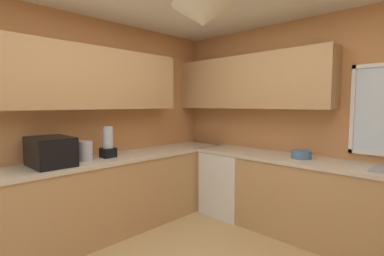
{
  "coord_description": "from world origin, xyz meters",
  "views": [
    {
      "loc": [
        1.34,
        -1.5,
        1.51
      ],
      "look_at": [
        -0.64,
        0.55,
        1.27
      ],
      "focal_mm": 26.41,
      "sensor_mm": 36.0,
      "label": 1
    }
  ],
  "objects_px": {
    "blender_appliance": "(108,143)",
    "dishwasher": "(229,183)",
    "kettle": "(86,151)",
    "bowl": "(301,154)",
    "microwave": "(51,151)"
  },
  "relations": [
    {
      "from": "dishwasher",
      "to": "microwave",
      "type": "bearing_deg",
      "value": -107.51
    },
    {
      "from": "blender_appliance",
      "to": "bowl",
      "type": "bearing_deg",
      "value": 42.27
    },
    {
      "from": "bowl",
      "to": "blender_appliance",
      "type": "relative_size",
      "value": 0.61
    },
    {
      "from": "dishwasher",
      "to": "microwave",
      "type": "distance_m",
      "value": 2.28
    },
    {
      "from": "microwave",
      "to": "kettle",
      "type": "xyz_separation_m",
      "value": [
        0.02,
        0.35,
        -0.04
      ]
    },
    {
      "from": "kettle",
      "to": "blender_appliance",
      "type": "distance_m",
      "value": 0.28
    },
    {
      "from": "blender_appliance",
      "to": "dishwasher",
      "type": "bearing_deg",
      "value": 65.7
    },
    {
      "from": "kettle",
      "to": "blender_appliance",
      "type": "xyz_separation_m",
      "value": [
        -0.02,
        0.28,
        0.05
      ]
    },
    {
      "from": "dishwasher",
      "to": "bowl",
      "type": "distance_m",
      "value": 1.11
    },
    {
      "from": "dishwasher",
      "to": "bowl",
      "type": "relative_size",
      "value": 3.83
    },
    {
      "from": "microwave",
      "to": "kettle",
      "type": "distance_m",
      "value": 0.36
    },
    {
      "from": "dishwasher",
      "to": "blender_appliance",
      "type": "distance_m",
      "value": 1.72
    },
    {
      "from": "microwave",
      "to": "dishwasher",
      "type": "bearing_deg",
      "value": 72.49
    },
    {
      "from": "bowl",
      "to": "blender_appliance",
      "type": "bearing_deg",
      "value": -137.73
    },
    {
      "from": "bowl",
      "to": "dishwasher",
      "type": "bearing_deg",
      "value": -178.25
    }
  ]
}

